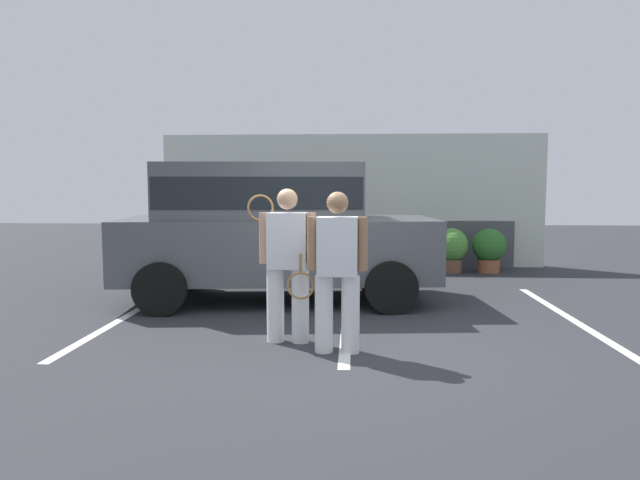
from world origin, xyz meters
TOP-DOWN VIEW (x-y plane):
  - ground_plane at (0.00, 0.00)m, footprint 40.00×40.00m
  - parking_stripe_0 at (-2.96, 1.50)m, footprint 0.12×4.40m
  - parking_stripe_1 at (-0.04, 1.50)m, footprint 0.12×4.40m
  - parking_stripe_2 at (2.89, 1.50)m, footprint 0.12×4.40m
  - house_frontage at (-0.01, 6.51)m, footprint 8.18×0.40m
  - parked_suv at (-1.18, 2.55)m, footprint 4.76×2.51m
  - tennis_player_man at (-0.68, 0.26)m, footprint 0.77×0.29m
  - tennis_player_woman at (-0.12, -0.11)m, footprint 0.88×0.27m
  - potted_plant_by_porch at (2.00, 5.58)m, footprint 0.68×0.68m
  - potted_plant_secondary at (2.76, 5.63)m, footprint 0.67×0.67m

SIDE VIEW (x-z plane):
  - ground_plane at x=0.00m, z-range 0.00..0.00m
  - parking_stripe_0 at x=-2.96m, z-range 0.00..0.01m
  - parking_stripe_1 at x=-0.04m, z-range 0.00..0.01m
  - parking_stripe_2 at x=2.89m, z-range 0.00..0.01m
  - potted_plant_secondary at x=2.76m, z-range 0.05..0.93m
  - potted_plant_by_porch at x=2.00m, z-range 0.05..0.94m
  - tennis_player_woman at x=-0.12m, z-range 0.03..1.70m
  - tennis_player_man at x=-0.68m, z-range 0.04..1.74m
  - parked_suv at x=-1.18m, z-range 0.12..2.17m
  - house_frontage at x=-0.01m, z-range -0.09..2.74m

